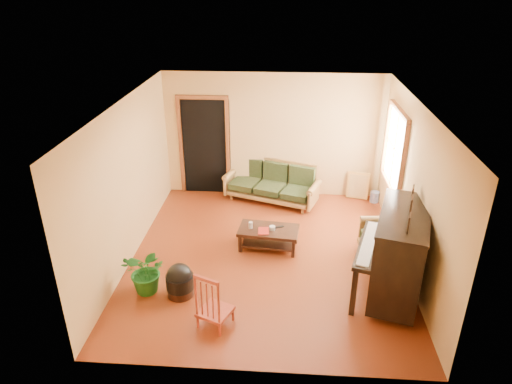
# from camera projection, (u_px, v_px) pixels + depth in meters

# --- Properties ---
(floor) EXTENTS (5.00, 5.00, 0.00)m
(floor) POSITION_uv_depth(u_px,v_px,m) (267.00, 256.00, 7.73)
(floor) COLOR #591E0B
(floor) RESTS_ON ground
(doorway) EXTENTS (1.08, 0.16, 2.05)m
(doorway) POSITION_uv_depth(u_px,v_px,m) (204.00, 147.00, 9.62)
(doorway) COLOR black
(doorway) RESTS_ON floor
(window) EXTENTS (0.12, 1.36, 1.46)m
(window) POSITION_uv_depth(u_px,v_px,m) (395.00, 149.00, 8.12)
(window) COLOR white
(window) RESTS_ON right_wall
(sofa) EXTENTS (2.07, 1.39, 0.82)m
(sofa) POSITION_uv_depth(u_px,v_px,m) (271.00, 183.00, 9.45)
(sofa) COLOR olive
(sofa) RESTS_ON floor
(coffee_table) EXTENTS (1.07, 0.66, 0.37)m
(coffee_table) POSITION_uv_depth(u_px,v_px,m) (268.00, 238.00, 7.90)
(coffee_table) COLOR black
(coffee_table) RESTS_ON floor
(armchair) EXTENTS (0.92, 0.95, 0.89)m
(armchair) POSITION_uv_depth(u_px,v_px,m) (386.00, 237.00, 7.43)
(armchair) COLOR olive
(armchair) RESTS_ON floor
(piano) EXTENTS (1.30, 1.73, 1.36)m
(piano) POSITION_uv_depth(u_px,v_px,m) (399.00, 256.00, 6.51)
(piano) COLOR black
(piano) RESTS_ON floor
(footstool) EXTENTS (0.50, 0.50, 0.39)m
(footstool) POSITION_uv_depth(u_px,v_px,m) (180.00, 284.00, 6.71)
(footstool) COLOR black
(footstool) RESTS_ON floor
(red_chair) EXTENTS (0.55, 0.57, 0.86)m
(red_chair) POSITION_uv_depth(u_px,v_px,m) (215.00, 298.00, 6.04)
(red_chair) COLOR maroon
(red_chair) RESTS_ON floor
(leaning_frame) EXTENTS (0.46, 0.20, 0.60)m
(leaning_frame) POSITION_uv_depth(u_px,v_px,m) (358.00, 185.00, 9.61)
(leaning_frame) COLOR gold
(leaning_frame) RESTS_ON floor
(ceramic_crock) EXTENTS (0.24, 0.24, 0.23)m
(ceramic_crock) POSITION_uv_depth(u_px,v_px,m) (374.00, 197.00, 9.53)
(ceramic_crock) COLOR #33459A
(ceramic_crock) RESTS_ON floor
(potted_plant) EXTENTS (0.83, 0.79, 0.72)m
(potted_plant) POSITION_uv_depth(u_px,v_px,m) (147.00, 271.00, 6.71)
(potted_plant) COLOR #195A1B
(potted_plant) RESTS_ON floor
(book) EXTENTS (0.19, 0.25, 0.02)m
(book) POSITION_uv_depth(u_px,v_px,m) (258.00, 231.00, 7.72)
(book) COLOR maroon
(book) RESTS_ON coffee_table
(candle) EXTENTS (0.09, 0.09, 0.12)m
(candle) POSITION_uv_depth(u_px,v_px,m) (251.00, 225.00, 7.82)
(candle) COLOR silver
(candle) RESTS_ON coffee_table
(glass_jar) EXTENTS (0.13, 0.13, 0.07)m
(glass_jar) POSITION_uv_depth(u_px,v_px,m) (272.00, 228.00, 7.78)
(glass_jar) COLOR silver
(glass_jar) RESTS_ON coffee_table
(remote) EXTENTS (0.17, 0.10, 0.02)m
(remote) POSITION_uv_depth(u_px,v_px,m) (279.00, 227.00, 7.86)
(remote) COLOR black
(remote) RESTS_ON coffee_table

